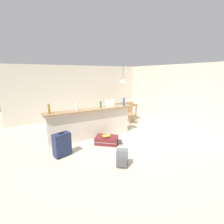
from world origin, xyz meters
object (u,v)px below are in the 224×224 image
at_px(book_stack, 107,136).
at_px(backpack_grey, 122,158).
at_px(bottle_amber, 49,109).
at_px(grocery_bag, 111,104).
at_px(bottle_blue, 124,102).
at_px(suitcase_upright_navy, 62,144).
at_px(suitcase_flat_maroon, 107,140).
at_px(bottle_clear, 77,106).
at_px(dining_chair_near_partition, 130,112).
at_px(bottle_green, 101,104).
at_px(dining_table, 123,106).
at_px(pendant_lamp, 123,81).

bearing_deg(book_stack, backpack_grey, -101.27).
bearing_deg(bottle_amber, grocery_bag, 0.81).
bearing_deg(bottle_blue, bottle_amber, 178.57).
relative_size(bottle_amber, suitcase_upright_navy, 0.42).
xyz_separation_m(suitcase_flat_maroon, suitcase_upright_navy, (-1.40, -0.14, 0.22)).
bearing_deg(bottle_blue, bottle_clear, 177.52).
relative_size(bottle_clear, backpack_grey, 0.68).
bearing_deg(dining_chair_near_partition, bottle_green, -156.84).
relative_size(dining_table, backpack_grey, 2.62).
bearing_deg(bottle_blue, suitcase_upright_navy, -163.99).
relative_size(bottle_blue, dining_chair_near_partition, 0.31).
bearing_deg(dining_chair_near_partition, grocery_bag, -150.34).
relative_size(bottle_green, grocery_bag, 0.85).
distance_m(bottle_blue, backpack_grey, 2.44).
bearing_deg(bottle_clear, suitcase_flat_maroon, -40.62).
height_order(bottle_amber, bottle_green, bottle_amber).
bearing_deg(suitcase_flat_maroon, dining_chair_near_partition, 37.30).
relative_size(bottle_clear, book_stack, 1.07).
height_order(bottle_clear, bottle_green, bottle_clear).
height_order(grocery_bag, suitcase_flat_maroon, grocery_bag).
xyz_separation_m(bottle_green, grocery_bag, (0.36, -0.04, -0.00)).
bearing_deg(suitcase_flat_maroon, book_stack, -131.99).
distance_m(bottle_green, backpack_grey, 2.24).
distance_m(dining_chair_near_partition, book_stack, 2.39).
bearing_deg(dining_table, backpack_grey, -123.29).
height_order(bottle_amber, bottle_clear, bottle_clear).
relative_size(bottle_amber, bottle_green, 1.27).
xyz_separation_m(pendant_lamp, book_stack, (-1.86, -1.99, -1.56)).
distance_m(bottle_amber, bottle_clear, 0.82).
height_order(bottle_clear, book_stack, bottle_clear).
height_order(bottle_blue, suitcase_flat_maroon, bottle_blue).
xyz_separation_m(bottle_amber, grocery_bag, (2.02, 0.03, -0.03)).
height_order(bottle_green, grocery_bag, bottle_green).
relative_size(bottle_amber, bottle_clear, 0.98).
distance_m(grocery_bag, book_stack, 1.20).
xyz_separation_m(suitcase_upright_navy, book_stack, (1.38, 0.12, -0.08)).
height_order(dining_table, suitcase_flat_maroon, dining_table).
relative_size(backpack_grey, book_stack, 1.57).
bearing_deg(pendant_lamp, bottle_clear, -152.22).
relative_size(dining_chair_near_partition, suitcase_upright_navy, 1.39).
bearing_deg(bottle_clear, suitcase_upright_navy, -131.97).
relative_size(bottle_blue, dining_table, 0.26).
distance_m(suitcase_upright_navy, backpack_grey, 1.64).
bearing_deg(book_stack, bottle_green, 78.30).
distance_m(suitcase_flat_maroon, backpack_grey, 1.36).
xyz_separation_m(bottle_amber, suitcase_flat_maroon, (1.54, -0.61, -1.04)).
bearing_deg(dining_chair_near_partition, suitcase_flat_maroon, -142.70).
bearing_deg(suitcase_upright_navy, suitcase_flat_maroon, 5.55).
distance_m(bottle_green, dining_chair_near_partition, 1.99).
xyz_separation_m(bottle_clear, suitcase_flat_maroon, (0.72, -0.62, -1.05)).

